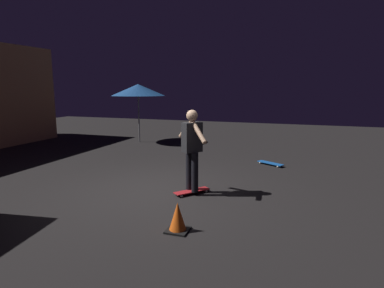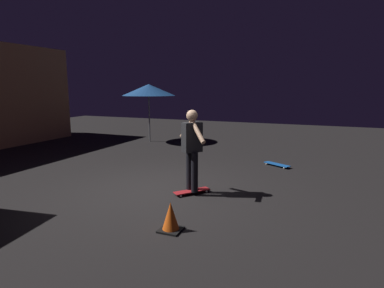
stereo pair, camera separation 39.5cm
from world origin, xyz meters
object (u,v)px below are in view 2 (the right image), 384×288
traffic_cone (171,218)px  skater (192,145)px  skateboard_ridden (192,191)px  skateboard_spare (277,164)px  patio_umbrella (149,90)px

traffic_cone → skater: bearing=11.9°
skateboard_ridden → skater: skater is taller
skateboard_spare → traffic_cone: bearing=168.9°
skateboard_spare → skater: (-3.06, 1.30, 0.98)m
patio_umbrella → skater: bearing=-142.6°
skater → traffic_cone: skater is taller
traffic_cone → skateboard_ridden: bearing=11.9°
skateboard_ridden → skateboard_spare: (3.06, -1.30, 0.00)m
skateboard_ridden → skater: bearing=82.9°
skater → traffic_cone: (-1.73, -0.36, -0.83)m
skateboard_ridden → skater: size_ratio=0.44×
patio_umbrella → skateboard_spare: patio_umbrella is taller
patio_umbrella → skater: (-5.35, -4.08, -1.04)m
skateboard_spare → skater: bearing=157.0°
skateboard_ridden → skateboard_spare: bearing=-23.0°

